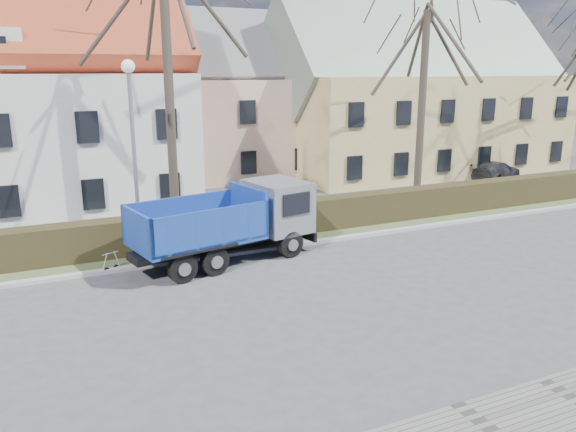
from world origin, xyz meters
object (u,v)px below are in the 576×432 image
cart_frame (105,263)px  parked_car_b (496,171)px  dump_truck (219,225)px  streetlight (134,156)px

cart_frame → parked_car_b: 24.18m
cart_frame → parked_car_b: bearing=16.3°
parked_car_b → dump_truck: bearing=91.7°
streetlight → cart_frame: streetlight is taller
dump_truck → parked_car_b: bearing=8.7°
dump_truck → parked_car_b: dump_truck is taller
cart_frame → streetlight: bearing=57.2°
dump_truck → cart_frame: 3.87m
parked_car_b → cart_frame: bearing=87.5°
dump_truck → parked_car_b: 20.82m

